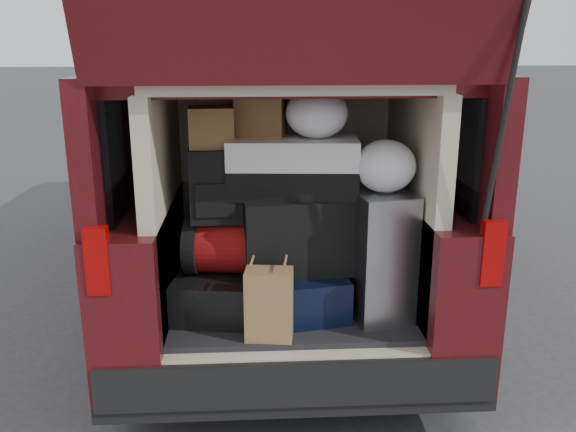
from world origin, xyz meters
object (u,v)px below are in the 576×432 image
navy_hardshell (299,290)px  black_soft_case (296,233)px  kraft_bag (269,304)px  backpack (216,185)px  black_hardshell (218,289)px  twotone_duffel (293,166)px  red_duffel (229,245)px  silver_roller (376,252)px

navy_hardshell → black_soft_case: 0.31m
kraft_bag → backpack: bearing=136.4°
black_hardshell → navy_hardshell: navy_hardshell is taller
twotone_duffel → black_hardshell: bearing=-173.5°
kraft_bag → twotone_duffel: bearing=76.5°
black_hardshell → backpack: backpack is taller
black_hardshell → red_duffel: 0.26m
black_soft_case → twotone_duffel: 0.34m
kraft_bag → black_soft_case: bearing=71.5°
black_hardshell → kraft_bag: size_ratio=1.57×
black_soft_case → twotone_duffel: twotone_duffel is taller
black_hardshell → backpack: 0.57m
black_soft_case → navy_hardshell: bearing=-39.7°
red_duffel → twotone_duffel: size_ratio=0.67×
black_hardshell → red_duffel: bearing=-0.3°
black_hardshell → red_duffel: (0.07, -0.01, 0.25)m
kraft_bag → twotone_duffel: (0.13, 0.36, 0.59)m
kraft_bag → red_duffel: bearing=127.3°
navy_hardshell → silver_roller: 0.45m
black_hardshell → kraft_bag: (0.26, -0.34, 0.06)m
kraft_bag → twotone_duffel: 0.70m
black_hardshell → twotone_duffel: size_ratio=0.84×
black_hardshell → silver_roller: 0.85m
navy_hardshell → kraft_bag: (-0.17, -0.31, 0.06)m
silver_roller → red_duffel: size_ratio=1.53×
black_hardshell → black_soft_case: 0.52m
black_soft_case → backpack: 0.48m
twotone_duffel → silver_roller: bearing=-8.9°
silver_roller → backpack: 0.88m
black_hardshell → silver_roller: (0.82, -0.08, 0.22)m
black_hardshell → backpack: bearing=-65.9°
black_hardshell → red_duffel: size_ratio=1.25×
twotone_duffel → kraft_bag: bearing=-106.3°
navy_hardshell → backpack: (-0.42, -0.00, 0.57)m
backpack → twotone_duffel: twotone_duffel is taller
black_hardshell → black_soft_case: bearing=4.3°
kraft_bag → black_soft_case: 0.43m
kraft_bag → black_soft_case: black_soft_case is taller
navy_hardshell → backpack: backpack is taller
navy_hardshell → backpack: 0.71m
backpack → red_duffel: bearing=24.3°
navy_hardshell → silver_roller: size_ratio=0.78×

